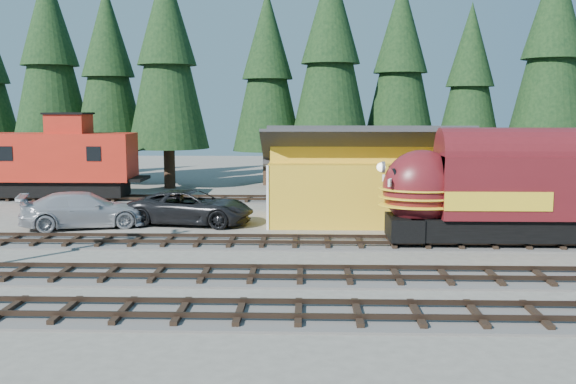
{
  "coord_description": "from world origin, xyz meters",
  "views": [
    {
      "loc": [
        -3.96,
        -25.46,
        6.32
      ],
      "look_at": [
        -4.83,
        4.0,
        2.47
      ],
      "focal_mm": 40.0,
      "sensor_mm": 36.0,
      "label": 1
    }
  ],
  "objects_px": {
    "depot": "(377,169)",
    "locomotive": "(538,194)",
    "pickup_truck_a": "(192,207)",
    "caboose": "(56,161)",
    "pickup_truck_b": "(84,210)"
  },
  "relations": [
    {
      "from": "depot",
      "to": "pickup_truck_b",
      "type": "bearing_deg",
      "value": -170.87
    },
    {
      "from": "locomotive",
      "to": "caboose",
      "type": "height_order",
      "value": "caboose"
    },
    {
      "from": "caboose",
      "to": "locomotive",
      "type": "bearing_deg",
      "value": -26.67
    },
    {
      "from": "pickup_truck_a",
      "to": "depot",
      "type": "bearing_deg",
      "value": -73.36
    },
    {
      "from": "locomotive",
      "to": "pickup_truck_a",
      "type": "bearing_deg",
      "value": 163.22
    },
    {
      "from": "depot",
      "to": "locomotive",
      "type": "relative_size",
      "value": 0.85
    },
    {
      "from": "locomotive",
      "to": "pickup_truck_a",
      "type": "xyz_separation_m",
      "value": [
        -16.92,
        5.1,
        -1.48
      ]
    },
    {
      "from": "caboose",
      "to": "pickup_truck_b",
      "type": "relative_size",
      "value": 1.64
    },
    {
      "from": "depot",
      "to": "locomotive",
      "type": "height_order",
      "value": "depot"
    },
    {
      "from": "depot",
      "to": "caboose",
      "type": "distance_m",
      "value": 22.51
    },
    {
      "from": "depot",
      "to": "caboose",
      "type": "bearing_deg",
      "value": 160.53
    },
    {
      "from": "locomotive",
      "to": "pickup_truck_b",
      "type": "xyz_separation_m",
      "value": [
        -22.48,
        3.96,
        -1.47
      ]
    },
    {
      "from": "caboose",
      "to": "pickup_truck_a",
      "type": "distance_m",
      "value": 14.23
    },
    {
      "from": "caboose",
      "to": "pickup_truck_a",
      "type": "bearing_deg",
      "value": -39.09
    },
    {
      "from": "depot",
      "to": "caboose",
      "type": "relative_size",
      "value": 1.19
    }
  ]
}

